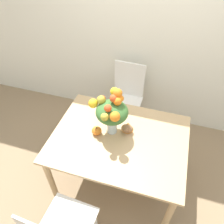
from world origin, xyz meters
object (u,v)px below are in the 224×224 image
at_px(turkey_figurine, 128,127).
at_px(dining_chair_near_window, 126,98).
at_px(flower_vase, 111,112).
at_px(pumpkin, 97,131).

relative_size(turkey_figurine, dining_chair_near_window, 0.16).
distance_m(flower_vase, pumpkin, 0.27).
bearing_deg(pumpkin, turkey_figurine, 24.62).
height_order(pumpkin, turkey_figurine, turkey_figurine).
height_order(flower_vase, pumpkin, flower_vase).
xyz_separation_m(flower_vase, pumpkin, (-0.13, -0.08, -0.22)).
bearing_deg(flower_vase, pumpkin, -148.62).
distance_m(turkey_figurine, dining_chair_near_window, 0.84).
height_order(turkey_figurine, dining_chair_near_window, dining_chair_near_window).
relative_size(flower_vase, pumpkin, 4.88).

